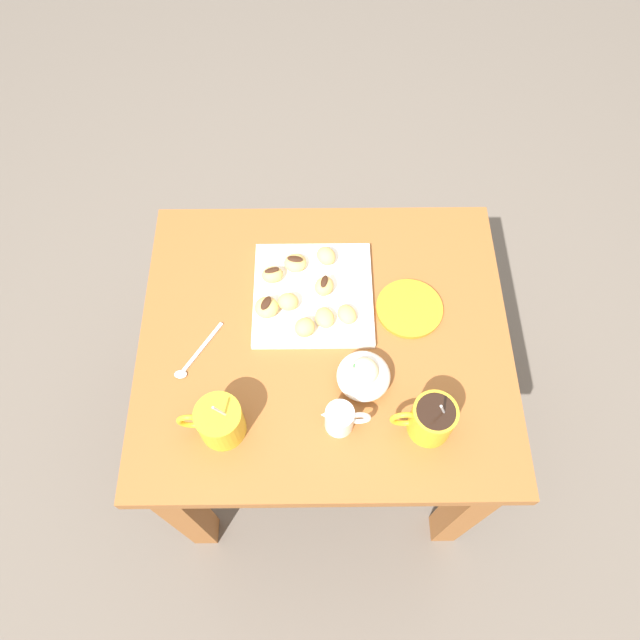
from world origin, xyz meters
TOP-DOWN VIEW (x-y plane):
  - ground_plane at (0.00, 0.00)m, footprint 8.00×8.00m
  - dining_table at (0.00, 0.00)m, footprint 0.84×0.74m
  - pastry_plate_square at (0.03, -0.11)m, footprint 0.28×0.28m
  - coffee_mug_mustard_left at (-0.21, 0.21)m, footprint 0.13×0.09m
  - coffee_mug_mustard_right at (0.22, 0.21)m, footprint 0.14×0.10m
  - cream_pitcher_white at (-0.03, 0.21)m, footprint 0.10×0.06m
  - ice_cream_bowl at (-0.08, 0.11)m, footprint 0.12×0.12m
  - saucer_orange_left at (-0.20, -0.07)m, footprint 0.16×0.16m
  - loose_spoon_near_saucer at (0.29, 0.05)m, footprint 0.10×0.14m
  - beignet_0 at (0.04, -0.01)m, footprint 0.07×0.07m
  - beignet_1 at (0.13, -0.06)m, footprint 0.07×0.07m
  - chocolate_drizzle_1 at (0.13, -0.06)m, footprint 0.03×0.04m
  - beignet_2 at (0.12, -0.15)m, footprint 0.06×0.05m
  - chocolate_drizzle_2 at (0.12, -0.15)m, footprint 0.04×0.02m
  - beignet_3 at (0.00, -0.11)m, footprint 0.06×0.06m
  - chocolate_drizzle_3 at (0.00, -0.11)m, footprint 0.02×0.04m
  - beignet_4 at (0.08, -0.07)m, footprint 0.05×0.05m
  - beignet_5 at (-0.01, -0.20)m, footprint 0.06×0.07m
  - beignet_6 at (0.00, -0.03)m, footprint 0.06×0.06m
  - beignet_7 at (0.07, -0.18)m, footprint 0.06×0.05m
  - chocolate_drizzle_7 at (0.07, -0.18)m, footprint 0.04×0.02m
  - beignet_8 at (-0.05, -0.04)m, footprint 0.06×0.06m

SIDE VIEW (x-z plane):
  - ground_plane at x=0.00m, z-range 0.00..0.00m
  - dining_table at x=0.00m, z-range 0.21..0.92m
  - loose_spoon_near_saucer at x=0.29m, z-range 0.71..0.72m
  - saucer_orange_left at x=-0.20m, z-range 0.71..0.72m
  - pastry_plate_square at x=0.03m, z-range 0.71..0.73m
  - beignet_8 at x=-0.05m, z-range 0.73..0.76m
  - beignet_6 at x=0.00m, z-range 0.73..0.76m
  - beignet_7 at x=0.07m, z-range 0.73..0.76m
  - beignet_1 at x=0.13m, z-range 0.73..0.77m
  - beignet_2 at x=0.12m, z-range 0.73..0.77m
  - beignet_5 at x=-0.01m, z-range 0.73..0.77m
  - beignet_0 at x=0.04m, z-range 0.73..0.77m
  - beignet_4 at x=0.08m, z-range 0.73..0.77m
  - beignet_3 at x=0.00m, z-range 0.73..0.77m
  - ice_cream_bowl at x=-0.08m, z-range 0.71..0.79m
  - cream_pitcher_white at x=-0.03m, z-range 0.72..0.79m
  - chocolate_drizzle_7 at x=0.07m, z-range 0.76..0.76m
  - coffee_mug_mustard_right at x=0.22m, z-range 0.69..0.84m
  - chocolate_drizzle_1 at x=0.13m, z-range 0.76..0.77m
  - chocolate_drizzle_2 at x=0.12m, z-range 0.76..0.77m
  - coffee_mug_mustard_left at x=-0.21m, z-range 0.69..0.84m
  - chocolate_drizzle_3 at x=0.00m, z-range 0.77..0.77m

